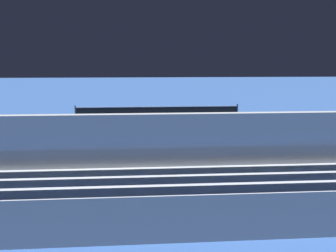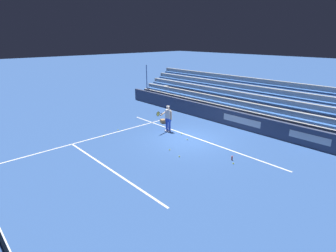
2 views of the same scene
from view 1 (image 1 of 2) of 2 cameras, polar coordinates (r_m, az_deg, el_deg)
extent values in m
plane|color=#2D5193|center=(16.59, 0.61, -4.53)|extent=(160.00, 160.00, 0.00)
cube|color=white|center=(16.11, 0.78, -4.95)|extent=(12.00, 0.10, 0.01)
cube|color=white|center=(21.19, 10.70, -1.61)|extent=(0.10, 12.00, 0.01)
cube|color=white|center=(21.95, -0.75, -1.06)|extent=(8.22, 0.10, 0.01)
cube|color=#384260|center=(12.52, 2.40, -6.59)|extent=(21.81, 0.24, 1.10)
cube|color=silver|center=(12.55, -2.56, -6.30)|extent=(2.80, 0.01, 0.44)
cube|color=silver|center=(13.11, -21.83, -6.29)|extent=(2.20, 0.01, 0.40)
cube|color=#9EA3A8|center=(10.45, 3.93, -9.91)|extent=(20.72, 3.20, 1.10)
cube|color=blue|center=(11.40, 3.05, -4.93)|extent=(20.31, 0.40, 0.12)
cube|color=#9EA3A8|center=(11.10, 3.25, -4.56)|extent=(20.72, 0.24, 0.45)
cube|color=blue|center=(10.53, 3.66, -3.63)|extent=(20.31, 0.40, 0.12)
cube|color=#9EA3A8|center=(10.22, 3.90, -3.20)|extent=(20.72, 0.24, 0.45)
cube|color=blue|center=(9.66, 4.39, -2.10)|extent=(20.31, 0.40, 0.12)
cube|color=#9EA3A8|center=(9.36, 4.67, -1.58)|extent=(20.72, 0.24, 0.45)
cube|color=blue|center=(8.80, 5.26, -0.27)|extent=(20.31, 0.40, 0.12)
cube|color=#9EA3A8|center=(8.50, 5.60, 0.37)|extent=(20.72, 0.24, 0.45)
cylinder|color=blue|center=(16.66, 6.91, -2.99)|extent=(0.15, 0.15, 0.88)
cylinder|color=blue|center=(16.74, 7.61, -2.94)|extent=(0.15, 0.15, 0.88)
cube|color=white|center=(16.81, 6.80, -4.26)|extent=(0.16, 0.29, 0.09)
cube|color=white|center=(16.89, 7.50, -4.21)|extent=(0.16, 0.29, 0.09)
cube|color=blue|center=(16.63, 7.28, -1.75)|extent=(0.37, 0.28, 0.20)
cube|color=white|center=(16.56, 7.31, -0.50)|extent=(0.39, 0.27, 0.58)
sphere|color=beige|center=(16.50, 7.33, 0.98)|extent=(0.21, 0.21, 0.21)
cylinder|color=white|center=(16.49, 7.33, 1.29)|extent=(0.20, 0.20, 0.05)
cylinder|color=beige|center=(16.48, 6.52, -0.67)|extent=(0.09, 0.09, 0.56)
cylinder|color=beige|center=(16.83, 7.83, -0.18)|extent=(0.19, 0.59, 0.24)
cylinder|color=black|center=(17.04, 7.53, 0.12)|extent=(0.08, 0.30, 0.03)
torus|color=black|center=(17.29, 7.18, 0.40)|extent=(0.08, 0.31, 0.31)
cylinder|color=#D6D14C|center=(17.29, 7.18, 0.40)|extent=(0.05, 0.27, 0.27)
cube|color=#A87F51|center=(16.30, 13.35, -4.58)|extent=(0.48, 0.42, 0.26)
sphere|color=#CCE533|center=(18.44, -1.15, -3.00)|extent=(0.07, 0.07, 0.07)
sphere|color=#CCE533|center=(18.62, -4.14, -2.90)|extent=(0.07, 0.07, 0.07)
sphere|color=#CCE533|center=(16.71, 0.64, -4.32)|extent=(0.07, 0.07, 0.07)
sphere|color=#CCE533|center=(16.41, 3.94, -4.59)|extent=(0.07, 0.07, 0.07)
sphere|color=#CCE533|center=(19.59, 12.79, -2.49)|extent=(0.07, 0.07, 0.07)
sphere|color=#CCE533|center=(17.42, -11.85, -3.95)|extent=(0.07, 0.07, 0.07)
sphere|color=#CCE533|center=(20.73, 10.43, -1.76)|extent=(0.07, 0.07, 0.07)
cylinder|color=#EA4C33|center=(17.07, -11.02, -3.93)|extent=(0.07, 0.07, 0.22)
cylinder|color=#33383D|center=(26.90, -13.28, 1.78)|extent=(0.09, 0.09, 1.07)
cylinder|color=#33383D|center=(27.52, 10.02, 2.06)|extent=(0.09, 0.09, 1.07)
cube|color=black|center=(26.66, -1.50, 1.79)|extent=(11.00, 0.02, 0.91)
cube|color=white|center=(26.60, -1.50, 2.82)|extent=(11.00, 0.04, 0.05)
camera|label=2|loc=(28.34, -22.71, 12.47)|focal=28.00mm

